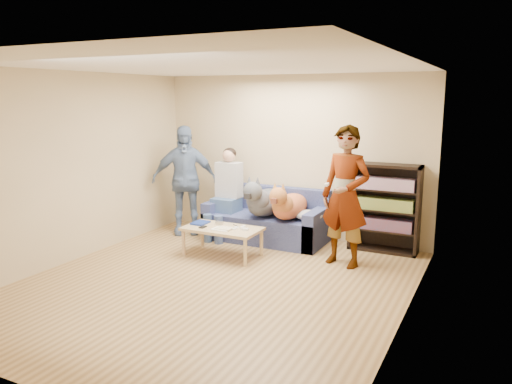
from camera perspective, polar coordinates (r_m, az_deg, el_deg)
The scene contains 27 objects.
ground at distance 6.19m, azimuth -5.03°, elevation -10.58°, with size 5.00×5.00×0.00m, color olive.
ceiling at distance 5.77m, azimuth -5.48°, elevation 14.20°, with size 5.00×5.00×0.00m, color white.
wall_back at distance 8.06m, azimuth 4.13°, elevation 4.02°, with size 4.50×4.50×0.00m, color tan.
wall_front at distance 3.99m, azimuth -24.46°, elevation -4.11°, with size 4.50×4.50×0.00m, color tan.
wall_left at distance 7.27m, azimuth -20.54°, elevation 2.60°, with size 5.00×5.00×0.00m, color tan.
wall_right at distance 5.06m, azimuth 17.03°, elevation -0.57°, with size 5.00×5.00×0.00m, color tan.
blanket at distance 7.53m, azimuth 6.01°, elevation -2.66°, with size 0.43×0.37×0.15m, color #A1A0A5.
person_standing_right at distance 6.75m, azimuth 10.18°, elevation -0.50°, with size 0.69×0.45×1.90m, color gray.
person_standing_left at distance 8.31m, azimuth -8.19°, elevation 1.35°, with size 1.05×0.44×1.80m, color #6B80AB.
held_controller at distance 6.58m, azimuth 8.07°, elevation 0.85°, with size 0.04×0.13×0.03m, color silver.
notebook_blue at distance 7.38m, azimuth -6.37°, elevation -3.52°, with size 0.20×0.26×0.03m, color navy.
papers at distance 7.03m, azimuth -3.94°, elevation -4.26°, with size 0.26×0.20×0.01m, color white.
magazine at distance 7.03m, azimuth -3.64°, elevation -4.14°, with size 0.22×0.17×0.01m, color beige.
camera_silver at distance 7.29m, azimuth -4.22°, elevation -3.56°, with size 0.11×0.06×0.05m, color #B7B7BB.
controller_a at distance 7.09m, azimuth -1.51°, elevation -4.04°, with size 0.04×0.13×0.03m, color white.
controller_b at distance 6.98m, azimuth -1.24°, elevation -4.27°, with size 0.09×0.06×0.03m, color white.
headphone_cup_a at distance 7.02m, azimuth -2.55°, elevation -4.23°, with size 0.07×0.07×0.02m, color silver.
headphone_cup_b at distance 7.09m, azimuth -2.23°, elevation -4.08°, with size 0.07×0.07×0.02m, color white.
pen_orange at distance 7.02m, azimuth -4.68°, elevation -4.33°, with size 0.01×0.01×0.14m, color orange.
pen_black at distance 7.23m, azimuth -2.33°, elevation -3.83°, with size 0.01×0.01×0.14m, color black.
wallet at distance 7.16m, azimuth -6.09°, elevation -4.00°, with size 0.07×0.12×0.01m, color black.
sofa at distance 7.98m, azimuth 1.26°, elevation -3.47°, with size 1.90×0.85×0.82m.
person_seated at distance 8.07m, azimuth -3.44°, elevation 0.25°, with size 0.40×0.73×1.47m.
dog_gray at distance 7.72m, azimuth 0.94°, elevation -1.00°, with size 0.47×1.28×0.68m.
dog_tan at distance 7.54m, azimuth 3.66°, elevation -1.49°, with size 0.43×1.17×0.62m.
coffee_table at distance 7.15m, azimuth -3.87°, elevation -4.44°, with size 1.10×0.60×0.42m.
bookshelf at distance 7.55m, azimuth 14.51°, elevation -1.55°, with size 1.00×0.34×1.30m.
Camera 1 is at (3.03, -4.90, 2.27)m, focal length 35.00 mm.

